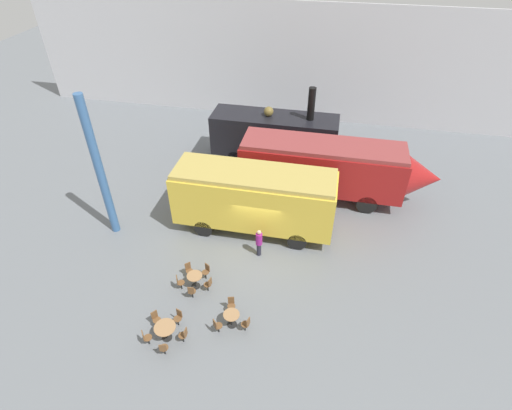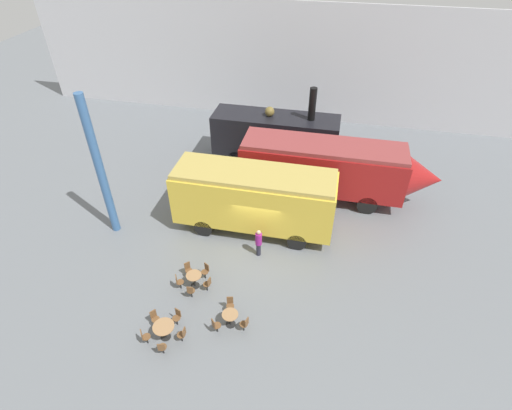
% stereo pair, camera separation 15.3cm
% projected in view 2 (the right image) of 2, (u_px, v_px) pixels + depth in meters
% --- Properties ---
extents(ground_plane, '(80.00, 80.00, 0.00)m').
position_uv_depth(ground_plane, '(258.00, 240.00, 21.84)').
color(ground_plane, slate).
extents(backdrop_wall, '(44.00, 0.15, 9.00)m').
position_uv_depth(backdrop_wall, '(300.00, 64.00, 31.03)').
color(backdrop_wall, silver).
rests_on(backdrop_wall, ground_plane).
extents(steam_locomotive, '(8.46, 2.48, 5.47)m').
position_uv_depth(steam_locomotive, '(275.00, 134.00, 27.20)').
color(steam_locomotive, black).
rests_on(steam_locomotive, ground_plane).
extents(streamlined_locomotive, '(11.62, 2.71, 3.61)m').
position_uv_depth(streamlined_locomotive, '(336.00, 167.00, 23.65)').
color(streamlined_locomotive, maroon).
rests_on(streamlined_locomotive, ground_plane).
extents(passenger_coach_vintage, '(8.58, 2.74, 3.69)m').
position_uv_depth(passenger_coach_vintage, '(254.00, 196.00, 21.36)').
color(passenger_coach_vintage, gold).
rests_on(passenger_coach_vintage, ground_plane).
extents(cafe_table_near, '(0.72, 0.72, 0.72)m').
position_uv_depth(cafe_table_near, '(230.00, 317.00, 17.22)').
color(cafe_table_near, black).
rests_on(cafe_table_near, ground_plane).
extents(cafe_table_mid, '(0.74, 0.74, 0.76)m').
position_uv_depth(cafe_table_mid, '(194.00, 278.00, 18.92)').
color(cafe_table_mid, black).
rests_on(cafe_table_mid, ground_plane).
extents(cafe_table_far, '(0.91, 0.91, 0.75)m').
position_uv_depth(cafe_table_far, '(164.00, 329.00, 16.67)').
color(cafe_table_far, black).
rests_on(cafe_table_far, ground_plane).
extents(cafe_chair_0, '(0.37, 0.39, 0.87)m').
position_uv_depth(cafe_chair_0, '(230.00, 304.00, 17.81)').
color(cafe_chair_0, black).
rests_on(cafe_chair_0, ground_plane).
extents(cafe_chair_1, '(0.40, 0.40, 0.87)m').
position_uv_depth(cafe_chair_1, '(215.00, 325.00, 16.91)').
color(cafe_chair_1, black).
rests_on(cafe_chair_1, ground_plane).
extents(cafe_chair_2, '(0.38, 0.36, 0.87)m').
position_uv_depth(cafe_chair_2, '(245.00, 324.00, 16.97)').
color(cafe_chair_2, black).
rests_on(cafe_chair_2, ground_plane).
extents(cafe_chair_3, '(0.39, 0.40, 0.87)m').
position_uv_depth(cafe_chair_3, '(206.00, 270.00, 19.39)').
color(cafe_chair_3, black).
rests_on(cafe_chair_3, ground_plane).
extents(cafe_chair_4, '(0.40, 0.40, 0.87)m').
position_uv_depth(cafe_chair_4, '(188.00, 269.00, 19.46)').
color(cafe_chair_4, black).
rests_on(cafe_chair_4, ground_plane).
extents(cafe_chair_5, '(0.40, 0.38, 0.87)m').
position_uv_depth(cafe_chair_5, '(178.00, 281.00, 18.83)').
color(cafe_chair_5, black).
rests_on(cafe_chair_5, ground_plane).
extents(cafe_chair_6, '(0.36, 0.37, 0.87)m').
position_uv_depth(cafe_chair_6, '(191.00, 291.00, 18.37)').
color(cafe_chair_6, black).
rests_on(cafe_chair_6, ground_plane).
extents(cafe_chair_7, '(0.38, 0.36, 0.87)m').
position_uv_depth(cafe_chair_7, '(208.00, 284.00, 18.72)').
color(cafe_chair_7, black).
rests_on(cafe_chair_7, ground_plane).
extents(cafe_chair_8, '(0.40, 0.40, 0.87)m').
position_uv_depth(cafe_chair_8, '(155.00, 317.00, 17.23)').
color(cafe_chair_8, black).
rests_on(cafe_chair_8, ground_plane).
extents(cafe_chair_9, '(0.40, 0.40, 0.87)m').
position_uv_depth(cafe_chair_9, '(144.00, 336.00, 16.49)').
color(cafe_chair_9, black).
rests_on(cafe_chair_9, ground_plane).
extents(cafe_chair_10, '(0.37, 0.39, 0.87)m').
position_uv_depth(cafe_chair_10, '(162.00, 348.00, 16.08)').
color(cafe_chair_10, black).
rests_on(cafe_chair_10, ground_plane).
extents(cafe_chair_11, '(0.36, 0.36, 0.87)m').
position_uv_depth(cafe_chair_11, '(183.00, 334.00, 16.57)').
color(cafe_chair_11, black).
rests_on(cafe_chair_11, ground_plane).
extents(cafe_chair_12, '(0.37, 0.39, 0.87)m').
position_uv_depth(cafe_chair_12, '(177.00, 316.00, 17.28)').
color(cafe_chair_12, black).
rests_on(cafe_chair_12, ground_plane).
extents(visitor_person, '(0.34, 0.34, 1.67)m').
position_uv_depth(visitor_person, '(259.00, 242.00, 20.39)').
color(visitor_person, '#262633').
rests_on(visitor_person, ground_plane).
extents(support_pillar, '(0.44, 0.44, 8.00)m').
position_uv_depth(support_pillar, '(100.00, 169.00, 20.11)').
color(support_pillar, '#386093').
rests_on(support_pillar, ground_plane).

